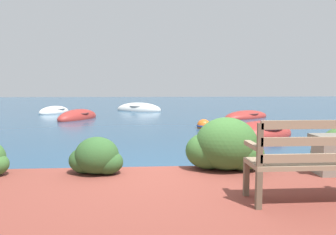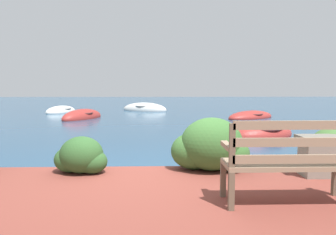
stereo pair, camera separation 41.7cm
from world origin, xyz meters
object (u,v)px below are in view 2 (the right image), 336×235
rowboat_outer (61,112)px  mooring_buoy (205,126)px  park_bench (289,160)px  rowboat_far (82,117)px  rowboat_distant (145,110)px  rowboat_mid (251,117)px  rowboat_nearest (260,134)px

rowboat_outer → mooring_buoy: bearing=-116.1°
rowboat_outer → park_bench: bearing=-136.9°
rowboat_outer → mooring_buoy: (7.11, -7.04, 0.02)m
rowboat_far → rowboat_distant: 5.42m
park_bench → rowboat_far: 12.60m
rowboat_mid → rowboat_distant: rowboat_distant is taller
rowboat_far → mooring_buoy: size_ratio=5.27×
rowboat_nearest → rowboat_outer: bearing=106.1°
rowboat_nearest → rowboat_far: size_ratio=0.93×
park_bench → mooring_buoy: 8.08m
rowboat_nearest → rowboat_outer: (-8.47, 9.03, -0.01)m
park_bench → rowboat_mid: (2.90, 11.60, -0.65)m
rowboat_outer → rowboat_distant: rowboat_distant is taller
rowboat_outer → rowboat_mid: bearing=-91.1°
rowboat_far → rowboat_distant: bearing=-5.3°
rowboat_mid → park_bench: bearing=-138.2°
rowboat_nearest → park_bench: bearing=-131.8°
park_bench → rowboat_outer: (-6.87, 15.09, -0.64)m
rowboat_outer → rowboat_far: bearing=-131.7°
park_bench → mooring_buoy: (0.25, 8.05, -0.62)m
rowboat_nearest → rowboat_distant: bearing=83.4°
park_bench → rowboat_outer: size_ratio=0.55×
park_bench → rowboat_distant: (-2.22, 16.33, -0.63)m
rowboat_far → rowboat_outer: bearing=53.8°
rowboat_mid → rowboat_far: (-7.77, 0.01, 0.01)m
rowboat_distant → mooring_buoy: rowboat_distant is taller
rowboat_mid → mooring_buoy: rowboat_mid is taller
mooring_buoy → park_bench: bearing=-91.7°
rowboat_far → rowboat_outer: 4.02m
rowboat_outer → rowboat_distant: bearing=-56.5°
rowboat_far → mooring_buoy: (5.12, -3.55, 0.02)m
park_bench → rowboat_distant: bearing=95.4°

